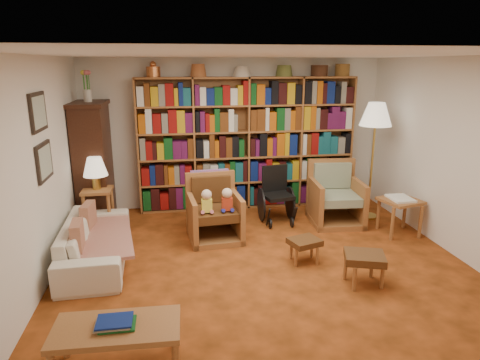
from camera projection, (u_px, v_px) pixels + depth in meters
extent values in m
plane|color=#B04C1B|center=(265.00, 267.00, 5.23)|extent=(5.00, 5.00, 0.00)
plane|color=white|center=(268.00, 55.00, 4.57)|extent=(5.00, 5.00, 0.00)
plane|color=white|center=(234.00, 134.00, 7.28)|extent=(5.00, 0.00, 5.00)
plane|color=white|center=(359.00, 267.00, 2.52)|extent=(5.00, 0.00, 5.00)
plane|color=white|center=(35.00, 177.00, 4.51)|extent=(0.00, 5.00, 5.00)
plane|color=white|center=(464.00, 160.00, 5.28)|extent=(0.00, 5.00, 5.00)
cube|color=#A36032|center=(248.00, 144.00, 7.20)|extent=(3.60, 0.30, 2.20)
cube|color=#361D0E|center=(94.00, 165.00, 6.55)|extent=(0.45, 0.90, 1.80)
cube|color=#361D0E|center=(88.00, 104.00, 6.30)|extent=(0.50, 0.95, 0.06)
cylinder|color=beige|center=(88.00, 96.00, 6.27)|extent=(0.12, 0.12, 0.18)
cube|color=black|center=(38.00, 112.00, 4.63)|extent=(0.03, 0.52, 0.42)
cube|color=gray|center=(39.00, 112.00, 4.63)|extent=(0.01, 0.44, 0.34)
cube|color=black|center=(44.00, 161.00, 4.77)|extent=(0.03, 0.52, 0.42)
cube|color=gray|center=(46.00, 161.00, 4.78)|extent=(0.01, 0.44, 0.34)
imported|color=beige|center=(96.00, 241.00, 5.32)|extent=(1.86, 0.78, 0.54)
cube|color=#BFAC8B|center=(100.00, 239.00, 5.32)|extent=(0.96, 1.52, 0.04)
cube|color=maroon|center=(89.00, 218.00, 5.59)|extent=(0.15, 0.37, 0.36)
cube|color=maroon|center=(78.00, 239.00, 4.92)|extent=(0.15, 0.37, 0.37)
cube|color=#A36032|center=(97.00, 190.00, 6.13)|extent=(0.42, 0.42, 0.04)
cylinder|color=#A36032|center=(85.00, 217.00, 6.03)|extent=(0.05, 0.05, 0.63)
cylinder|color=#A36032|center=(110.00, 216.00, 6.09)|extent=(0.05, 0.05, 0.63)
cylinder|color=#A36032|center=(89.00, 209.00, 6.35)|extent=(0.05, 0.05, 0.63)
cylinder|color=#A36032|center=(112.00, 208.00, 6.40)|extent=(0.05, 0.05, 0.63)
cylinder|color=#B5913A|center=(96.00, 183.00, 6.10)|extent=(0.11, 0.11, 0.19)
cone|color=beige|center=(95.00, 166.00, 6.04)|extent=(0.34, 0.34, 0.27)
cube|color=#A36032|center=(215.00, 236.00, 6.07)|extent=(0.78, 0.81, 0.08)
cube|color=#A36032|center=(192.00, 219.00, 5.95)|extent=(0.13, 0.75, 0.64)
cube|color=#A36032|center=(238.00, 216.00, 6.05)|extent=(0.13, 0.75, 0.64)
cube|color=#A36032|center=(212.00, 201.00, 6.28)|extent=(0.72, 0.14, 0.90)
cube|color=#543016|center=(215.00, 213.00, 5.95)|extent=(0.61, 0.67, 0.12)
cube|color=#543016|center=(213.00, 189.00, 6.16)|extent=(0.57, 0.15, 0.38)
cube|color=#C73574|center=(212.00, 183.00, 6.24)|extent=(0.56, 0.11, 0.40)
cube|color=#A36032|center=(335.00, 220.00, 6.68)|extent=(0.81, 0.84, 0.08)
cube|color=#A36032|center=(315.00, 203.00, 6.55)|extent=(0.13, 0.79, 0.67)
cube|color=#A36032|center=(357.00, 201.00, 6.65)|extent=(0.13, 0.79, 0.67)
cube|color=#A36032|center=(328.00, 187.00, 6.90)|extent=(0.76, 0.14, 0.95)
cube|color=gray|center=(337.00, 198.00, 6.55)|extent=(0.64, 0.70, 0.13)
cube|color=gray|center=(331.00, 175.00, 6.77)|extent=(0.59, 0.15, 0.40)
cube|color=black|center=(277.00, 196.00, 6.62)|extent=(0.50, 0.50, 0.06)
cube|color=black|center=(275.00, 178.00, 6.76)|extent=(0.42, 0.13, 0.42)
cylinder|color=black|center=(261.00, 205.00, 6.72)|extent=(0.03, 0.52, 0.52)
cylinder|color=black|center=(290.00, 203.00, 6.79)|extent=(0.03, 0.52, 0.52)
cylinder|color=black|center=(270.00, 224.00, 6.44)|extent=(0.03, 0.15, 0.15)
cylinder|color=black|center=(292.00, 222.00, 6.49)|extent=(0.03, 0.15, 0.15)
cylinder|color=#B5913A|center=(368.00, 216.00, 6.93)|extent=(0.31, 0.31, 0.03)
cylinder|color=#B5913A|center=(371.00, 171.00, 6.73)|extent=(0.03, 0.03, 1.55)
cone|color=beige|center=(376.00, 114.00, 6.50)|extent=(0.49, 0.49, 0.35)
cube|color=#A36032|center=(401.00, 201.00, 6.13)|extent=(0.61, 0.61, 0.04)
cylinder|color=#A36032|center=(392.00, 224.00, 5.97)|extent=(0.05, 0.05, 0.48)
cylinder|color=#A36032|center=(420.00, 222.00, 6.03)|extent=(0.05, 0.05, 0.48)
cylinder|color=#A36032|center=(378.00, 214.00, 6.37)|extent=(0.05, 0.05, 0.48)
cylinder|color=#A36032|center=(405.00, 212.00, 6.44)|extent=(0.05, 0.05, 0.48)
cube|color=white|center=(401.00, 198.00, 6.13)|extent=(0.39, 0.44, 0.03)
cube|color=#543016|center=(305.00, 242.00, 5.30)|extent=(0.44, 0.40, 0.07)
cylinder|color=#A36032|center=(296.00, 258.00, 5.21)|extent=(0.04, 0.04, 0.23)
cylinder|color=#A36032|center=(317.00, 256.00, 5.26)|extent=(0.04, 0.04, 0.23)
cylinder|color=#A36032|center=(291.00, 250.00, 5.42)|extent=(0.04, 0.04, 0.23)
cylinder|color=#A36032|center=(312.00, 249.00, 5.46)|extent=(0.04, 0.04, 0.23)
cube|color=#543016|center=(365.00, 258.00, 4.75)|extent=(0.52, 0.48, 0.09)
cylinder|color=#A36032|center=(355.00, 279.00, 4.65)|extent=(0.04, 0.04, 0.28)
cylinder|color=#A36032|center=(382.00, 277.00, 4.70)|extent=(0.04, 0.04, 0.28)
cylinder|color=#A36032|center=(345.00, 268.00, 4.90)|extent=(0.04, 0.04, 0.28)
cylinder|color=#A36032|center=(372.00, 266.00, 4.95)|extent=(0.04, 0.04, 0.28)
cube|color=#A36032|center=(117.00, 328.00, 3.42)|extent=(1.02, 0.54, 0.05)
cylinder|color=#A36032|center=(176.00, 360.00, 3.34)|extent=(0.06, 0.06, 0.34)
cylinder|color=#A36032|center=(65.00, 339.00, 3.59)|extent=(0.06, 0.06, 0.34)
cylinder|color=#A36032|center=(175.00, 329.00, 3.73)|extent=(0.06, 0.06, 0.34)
cube|color=brown|center=(116.00, 323.00, 3.40)|extent=(0.29, 0.23, 0.05)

